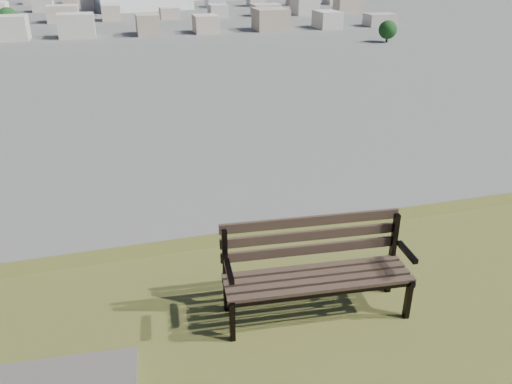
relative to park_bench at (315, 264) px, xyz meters
name	(u,v)px	position (x,y,z in m)	size (l,w,h in m)	color
park_bench	(315,264)	(0.00, 0.00, 0.00)	(1.67, 0.66, 0.85)	#433327
arena	(143,0)	(16.97, 291.75, -20.46)	(53.87, 31.86, 21.29)	silver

